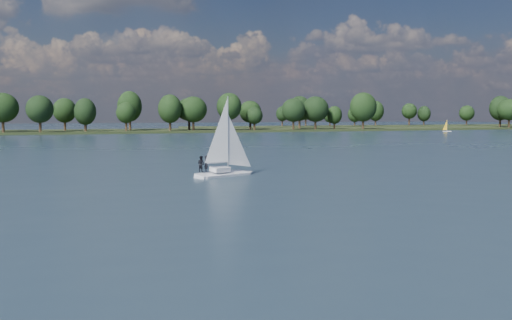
{
  "coord_description": "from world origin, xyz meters",
  "views": [
    {
      "loc": [
        -14.28,
        -7.97,
        6.58
      ],
      "look_at": [
        3.69,
        39.97,
        2.5
      ],
      "focal_mm": 40.0,
      "sensor_mm": 36.0,
      "label": 1
    }
  ],
  "objects": [
    {
      "name": "ground",
      "position": [
        0.0,
        100.0,
        0.0
      ],
      "size": [
        700.0,
        700.0,
        0.0
      ],
      "primitive_type": "plane",
      "color": "#233342",
      "rests_on": "ground"
    },
    {
      "name": "far_shore",
      "position": [
        0.0,
        212.0,
        0.0
      ],
      "size": [
        660.0,
        40.0,
        1.5
      ],
      "primitive_type": "cube",
      "color": "black",
      "rests_on": "ground"
    },
    {
      "name": "far_shore_back",
      "position": [
        160.0,
        260.0,
        0.0
      ],
      "size": [
        220.0,
        30.0,
        1.4
      ],
      "primitive_type": "cube",
      "color": "black",
      "rests_on": "ground"
    },
    {
      "name": "sailboat",
      "position": [
        3.64,
        49.95,
        2.49
      ],
      "size": [
        7.0,
        4.34,
        8.93
      ],
      "rotation": [
        0.0,
        0.0,
        0.39
      ],
      "color": "silver",
      "rests_on": "ground"
    },
    {
      "name": "dinghy_orange",
      "position": [
        133.87,
        174.37,
        1.19
      ],
      "size": [
        3.36,
        2.63,
        5.04
      ],
      "rotation": [
        0.0,
        0.0,
        -0.51
      ],
      "color": "white",
      "rests_on": "ground"
    },
    {
      "name": "treeline",
      "position": [
        -2.66,
        207.95,
        8.14
      ],
      "size": [
        562.21,
        74.04,
        17.74
      ],
      "color": "black",
      "rests_on": "ground"
    }
  ]
}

